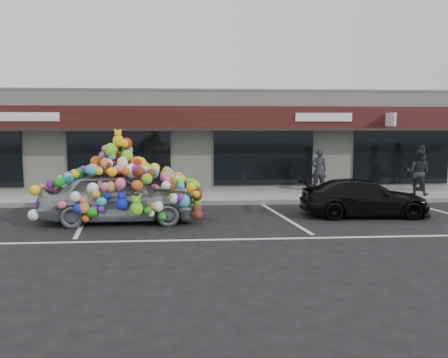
{
  "coord_description": "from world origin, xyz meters",
  "views": [
    {
      "loc": [
        0.06,
        -12.76,
        2.78
      ],
      "look_at": [
        1.05,
        1.4,
        1.06
      ],
      "focal_mm": 35.0,
      "sensor_mm": 36.0,
      "label": 1
    }
  ],
  "objects": [
    {
      "name": "kerb",
      "position": [
        0.0,
        2.5,
        0.07
      ],
      "size": [
        26.0,
        0.18,
        0.16
      ],
      "primitive_type": "cube",
      "color": "slate",
      "rests_on": "ground"
    },
    {
      "name": "black_sedan",
      "position": [
        5.34,
        0.28,
        0.57
      ],
      "size": [
        1.76,
        4.0,
        1.14
      ],
      "primitive_type": "imported",
      "rotation": [
        0.0,
        0.0,
        1.53
      ],
      "color": "black",
      "rests_on": "ground"
    },
    {
      "name": "toy_car",
      "position": [
        -2.09,
        -0.02,
        0.92
      ],
      "size": [
        3.17,
        4.7,
        2.73
      ],
      "rotation": [
        0.0,
        0.0,
        1.59
      ],
      "color": "#A1A8AB",
      "rests_on": "ground"
    },
    {
      "name": "pedestrian_c",
      "position": [
        9.31,
        4.37,
        1.09
      ],
      "size": [
        1.16,
        1.01,
        1.88
      ],
      "primitive_type": "imported",
      "rotation": [
        0.0,
        0.0,
        4.09
      ],
      "color": "#27252B",
      "rests_on": "sidewalk"
    },
    {
      "name": "ground",
      "position": [
        0.0,
        0.0,
        0.0
      ],
      "size": [
        90.0,
        90.0,
        0.0
      ],
      "primitive_type": "plane",
      "color": "black",
      "rests_on": "ground"
    },
    {
      "name": "pedestrian_b",
      "position": [
        8.66,
        3.33,
        1.02
      ],
      "size": [
        1.07,
        1.03,
        1.74
      ],
      "primitive_type": "imported",
      "rotation": [
        0.0,
        0.0,
        2.5
      ],
      "color": "black",
      "rests_on": "sidewalk"
    },
    {
      "name": "pedestrian_a",
      "position": [
        5.13,
        4.55,
        1.0
      ],
      "size": [
        0.65,
        0.45,
        1.71
      ],
      "primitive_type": "imported",
      "rotation": [
        0.0,
        0.0,
        3.08
      ],
      "color": "black",
      "rests_on": "sidewalk"
    },
    {
      "name": "parking_stripe_mid",
      "position": [
        2.8,
        0.2,
        0.0
      ],
      "size": [
        0.73,
        4.37,
        0.01
      ],
      "primitive_type": "cube",
      "rotation": [
        0.0,
        0.0,
        0.14
      ],
      "color": "silver",
      "rests_on": "ground"
    },
    {
      "name": "parking_stripe_left",
      "position": [
        -3.2,
        0.2,
        0.0
      ],
      "size": [
        0.73,
        4.37,
        0.01
      ],
      "primitive_type": "cube",
      "rotation": [
        0.0,
        0.0,
        0.14
      ],
      "color": "silver",
      "rests_on": "ground"
    },
    {
      "name": "sidewalk",
      "position": [
        0.0,
        4.0,
        0.07
      ],
      "size": [
        26.0,
        3.0,
        0.15
      ],
      "primitive_type": "cube",
      "color": "gray",
      "rests_on": "ground"
    },
    {
      "name": "shop_building",
      "position": [
        0.0,
        8.44,
        2.16
      ],
      "size": [
        24.0,
        7.2,
        4.31
      ],
      "color": "beige",
      "rests_on": "ground"
    },
    {
      "name": "lane_line",
      "position": [
        2.0,
        -2.3,
        0.0
      ],
      "size": [
        14.0,
        0.12,
        0.01
      ],
      "primitive_type": "cube",
      "color": "silver",
      "rests_on": "ground"
    }
  ]
}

